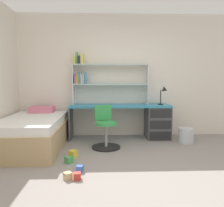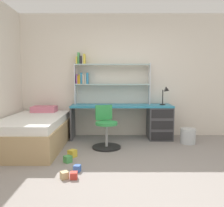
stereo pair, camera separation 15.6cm
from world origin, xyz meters
name	(u,v)px [view 1 (the left image)]	position (x,y,z in m)	size (l,w,h in m)	color
ground_plane	(135,180)	(0.00, 0.00, -0.01)	(5.47, 5.59, 0.02)	gray
room_shell	(59,75)	(-1.15, 1.15, 1.33)	(5.47, 5.59, 2.66)	silver
desk	(146,119)	(0.51, 2.00, 0.41)	(2.09, 0.54, 0.72)	teal
bookshelf_hutch	(99,75)	(-0.48, 2.16, 1.34)	(1.61, 0.22, 1.09)	silver
desk_lamp	(164,93)	(0.87, 1.97, 0.97)	(0.20, 0.17, 0.38)	black
swivel_chair	(106,131)	(-0.36, 1.36, 0.30)	(0.52, 0.52, 0.77)	black
bed_platform	(33,133)	(-1.68, 1.37, 0.29)	(1.07, 1.83, 0.69)	tan
waste_bin	(186,135)	(1.24, 1.63, 0.15)	(0.29, 0.29, 0.29)	silver
toy_block_red_0	(77,176)	(-0.73, 0.01, 0.04)	(0.09, 0.09, 0.09)	red
toy_block_yellow_1	(73,154)	(-0.89, 0.83, 0.06)	(0.12, 0.12, 0.12)	gold
toy_block_natural_2	(68,176)	(-0.85, 0.02, 0.05)	(0.09, 0.09, 0.09)	tan
toy_block_green_3	(69,160)	(-0.92, 0.59, 0.05)	(0.10, 0.10, 0.10)	#479E51
toy_block_blue_4	(80,169)	(-0.73, 0.24, 0.04)	(0.09, 0.09, 0.09)	#3860B7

